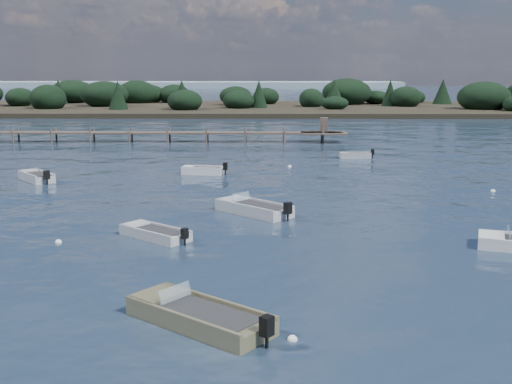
{
  "coord_description": "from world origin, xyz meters",
  "views": [
    {
      "loc": [
        -2.57,
        -22.82,
        8.22
      ],
      "look_at": [
        -3.05,
        14.0,
        1.0
      ],
      "focal_mm": 45.0,
      "sensor_mm": 36.0,
      "label": 1
    }
  ],
  "objects_px": {
    "tender_far_grey": "(36,178)",
    "dinghy_mid_grey": "(155,235)",
    "tender_far_white": "(203,172)",
    "tender_far_grey_b": "(355,157)",
    "dinghy_near_olive": "(199,319)",
    "dinghy_extra_a": "(254,211)",
    "jetty": "(92,133)"
  },
  "relations": [
    {
      "from": "dinghy_mid_grey",
      "to": "jetty",
      "type": "bearing_deg",
      "value": 108.84
    },
    {
      "from": "dinghy_mid_grey",
      "to": "dinghy_near_olive",
      "type": "relative_size",
      "value": 0.74
    },
    {
      "from": "jetty",
      "to": "dinghy_near_olive",
      "type": "bearing_deg",
      "value": -71.58
    },
    {
      "from": "tender_far_grey_b",
      "to": "dinghy_mid_grey",
      "type": "height_order",
      "value": "tender_far_grey_b"
    },
    {
      "from": "tender_far_grey",
      "to": "dinghy_near_olive",
      "type": "bearing_deg",
      "value": -61.11
    },
    {
      "from": "tender_far_grey_b",
      "to": "tender_far_grey",
      "type": "bearing_deg",
      "value": -154.08
    },
    {
      "from": "dinghy_near_olive",
      "to": "tender_far_white",
      "type": "distance_m",
      "value": 29.72
    },
    {
      "from": "tender_far_grey_b",
      "to": "tender_far_white",
      "type": "xyz_separation_m",
      "value": [
        -13.09,
        -8.95,
        0.02
      ]
    },
    {
      "from": "tender_far_grey_b",
      "to": "dinghy_extra_a",
      "type": "bearing_deg",
      "value": -111.5
    },
    {
      "from": "dinghy_near_olive",
      "to": "tender_far_grey",
      "type": "bearing_deg",
      "value": 118.89
    },
    {
      "from": "tender_far_grey",
      "to": "tender_far_white",
      "type": "bearing_deg",
      "value": 15.01
    },
    {
      "from": "tender_far_grey_b",
      "to": "tender_far_grey",
      "type": "relative_size",
      "value": 0.84
    },
    {
      "from": "dinghy_mid_grey",
      "to": "tender_far_white",
      "type": "height_order",
      "value": "tender_far_white"
    },
    {
      "from": "dinghy_near_olive",
      "to": "dinghy_mid_grey",
      "type": "bearing_deg",
      "value": 106.79
    },
    {
      "from": "tender_far_grey_b",
      "to": "tender_far_white",
      "type": "distance_m",
      "value": 15.86
    },
    {
      "from": "tender_far_white",
      "to": "dinghy_near_olive",
      "type": "bearing_deg",
      "value": -84.84
    },
    {
      "from": "tender_far_grey_b",
      "to": "dinghy_mid_grey",
      "type": "distance_m",
      "value": 31.02
    },
    {
      "from": "tender_far_white",
      "to": "jetty",
      "type": "relative_size",
      "value": 0.06
    },
    {
      "from": "dinghy_extra_a",
      "to": "jetty",
      "type": "bearing_deg",
      "value": 117.77
    },
    {
      "from": "tender_far_white",
      "to": "dinghy_mid_grey",
      "type": "bearing_deg",
      "value": -91.67
    },
    {
      "from": "tender_far_grey",
      "to": "dinghy_mid_grey",
      "type": "bearing_deg",
      "value": -54.18
    },
    {
      "from": "dinghy_near_olive",
      "to": "tender_far_white",
      "type": "height_order",
      "value": "dinghy_near_olive"
    },
    {
      "from": "jetty",
      "to": "dinghy_mid_grey",
      "type": "bearing_deg",
      "value": -71.16
    },
    {
      "from": "tender_far_grey_b",
      "to": "dinghy_near_olive",
      "type": "bearing_deg",
      "value": -105.11
    },
    {
      "from": "tender_far_white",
      "to": "dinghy_extra_a",
      "type": "bearing_deg",
      "value": -72.92
    },
    {
      "from": "dinghy_extra_a",
      "to": "jetty",
      "type": "height_order",
      "value": "jetty"
    },
    {
      "from": "dinghy_extra_a",
      "to": "tender_far_white",
      "type": "relative_size",
      "value": 1.27
    },
    {
      "from": "tender_far_grey",
      "to": "jetty",
      "type": "distance_m",
      "value": 24.99
    },
    {
      "from": "dinghy_mid_grey",
      "to": "tender_far_grey",
      "type": "relative_size",
      "value": 1.04
    },
    {
      "from": "tender_far_grey_b",
      "to": "dinghy_near_olive",
      "type": "distance_m",
      "value": 39.93
    },
    {
      "from": "dinghy_extra_a",
      "to": "tender_far_grey",
      "type": "bearing_deg",
      "value": 147.02
    },
    {
      "from": "dinghy_near_olive",
      "to": "tender_far_grey_b",
      "type": "bearing_deg",
      "value": 74.89
    }
  ]
}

